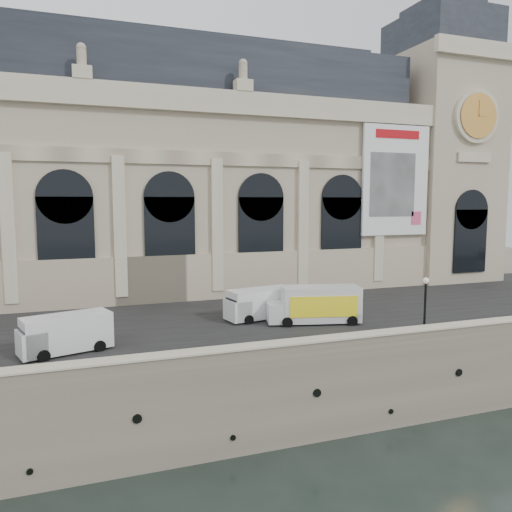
{
  "coord_description": "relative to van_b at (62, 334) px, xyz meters",
  "views": [
    {
      "loc": [
        -12.94,
        -29.4,
        16.63
      ],
      "look_at": [
        5.47,
        22.0,
        10.54
      ],
      "focal_mm": 35.0,
      "sensor_mm": 36.0,
      "label": 1
    }
  ],
  "objects": [
    {
      "name": "box_truck",
      "position": [
        20.51,
        1.89,
        0.24
      ],
      "size": [
        8.39,
        4.45,
        3.23
      ],
      "color": "silver",
      "rests_on": "quay"
    },
    {
      "name": "ground",
      "position": [
        14.27,
        -6.94,
        -7.38
      ],
      "size": [
        260.0,
        260.0,
        0.0
      ],
      "primitive_type": "plane",
      "color": "black",
      "rests_on": "ground"
    },
    {
      "name": "quay",
      "position": [
        14.27,
        28.06,
        -4.38
      ],
      "size": [
        160.0,
        70.0,
        6.0
      ],
      "primitive_type": "cube",
      "color": "gray",
      "rests_on": "ground"
    },
    {
      "name": "clock_pavilion",
      "position": [
        48.27,
        20.99,
        16.04
      ],
      "size": [
        13.0,
        14.72,
        36.7
      ],
      "color": "#B9A88E",
      "rests_on": "quay"
    },
    {
      "name": "parapet",
      "position": [
        14.27,
        -6.34,
        -0.77
      ],
      "size": [
        160.0,
        1.4,
        1.21
      ],
      "color": "gray",
      "rests_on": "quay"
    },
    {
      "name": "van_b",
      "position": [
        0.0,
        0.0,
        0.0
      ],
      "size": [
        6.49,
        3.96,
        2.71
      ],
      "color": "white",
      "rests_on": "quay"
    },
    {
      "name": "museum",
      "position": [
        8.29,
        23.92,
        12.34
      ],
      "size": [
        69.0,
        18.7,
        29.1
      ],
      "color": "#B9A88E",
      "rests_on": "quay"
    },
    {
      "name": "lamp_right",
      "position": [
        26.52,
        -4.97,
        0.96
      ],
      "size": [
        0.48,
        0.48,
        4.72
      ],
      "color": "black",
      "rests_on": "quay"
    },
    {
      "name": "street",
      "position": [
        14.27,
        7.06,
        -1.35
      ],
      "size": [
        160.0,
        24.0,
        0.06
      ],
      "primitive_type": "cube",
      "color": "#2D2D2D",
      "rests_on": "quay"
    },
    {
      "name": "van_c",
      "position": [
        16.19,
        4.81,
        0.03
      ],
      "size": [
        6.54,
        3.44,
        2.77
      ],
      "color": "white",
      "rests_on": "quay"
    }
  ]
}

